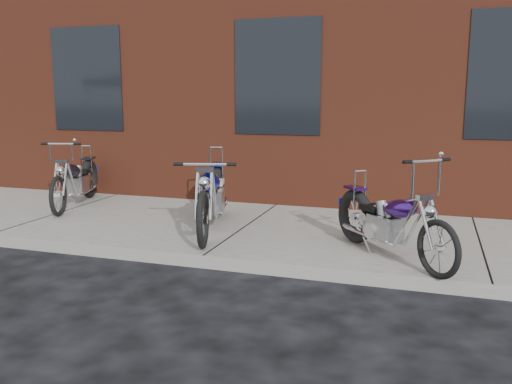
% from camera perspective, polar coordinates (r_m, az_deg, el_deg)
% --- Properties ---
extents(ground, '(120.00, 120.00, 0.00)m').
position_cam_1_polar(ground, '(6.18, -5.59, -8.02)').
color(ground, black).
rests_on(ground, ground).
extents(sidewalk, '(22.00, 3.00, 0.15)m').
position_cam_1_polar(sidewalk, '(7.50, -1.01, -4.10)').
color(sidewalk, gray).
rests_on(sidewalk, ground).
extents(building_brick, '(22.00, 10.00, 8.00)m').
position_cam_1_polar(building_brick, '(13.74, 8.32, 18.77)').
color(building_brick, maroon).
rests_on(building_brick, ground).
extents(chopper_purple, '(1.44, 1.60, 1.15)m').
position_cam_1_polar(chopper_purple, '(6.14, 13.87, -3.34)').
color(chopper_purple, black).
rests_on(chopper_purple, sidewalk).
extents(chopper_blue, '(0.85, 2.32, 1.04)m').
position_cam_1_polar(chopper_blue, '(7.19, -4.70, -0.63)').
color(chopper_blue, black).
rests_on(chopper_blue, sidewalk).
extents(chopper_third, '(0.78, 2.04, 1.07)m').
position_cam_1_polar(chopper_third, '(9.23, -18.42, 0.97)').
color(chopper_third, black).
rests_on(chopper_third, sidewalk).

